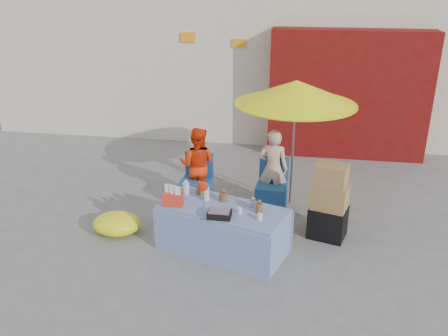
% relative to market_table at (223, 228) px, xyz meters
% --- Properties ---
extents(ground, '(80.00, 80.00, 0.00)m').
position_rel_market_table_xyz_m(ground, '(-0.29, -0.01, -0.34)').
color(ground, slate).
rests_on(ground, ground).
extents(market_table, '(1.91, 1.32, 1.05)m').
position_rel_market_table_xyz_m(market_table, '(0.00, 0.00, 0.00)').
color(market_table, '#7D96C9').
rests_on(market_table, ground).
extents(chair_left, '(0.51, 0.50, 0.85)m').
position_rel_market_table_xyz_m(chair_left, '(-0.67, 1.36, -0.09)').
color(chair_left, '#1E4E8D').
rests_on(chair_left, ground).
extents(chair_right, '(0.51, 0.50, 0.85)m').
position_rel_market_table_xyz_m(chair_right, '(0.58, 1.36, -0.09)').
color(chair_right, '#1E4E8D').
rests_on(chair_right, ground).
extents(vendor_orange, '(0.66, 0.53, 1.30)m').
position_rel_market_table_xyz_m(vendor_orange, '(-0.67, 1.49, 0.30)').
color(vendor_orange, '#F7350D').
rests_on(vendor_orange, ground).
extents(vendor_beige, '(0.51, 0.35, 1.33)m').
position_rel_market_table_xyz_m(vendor_beige, '(0.58, 1.49, 0.32)').
color(vendor_beige, '#CDAF91').
rests_on(vendor_beige, ground).
extents(umbrella, '(1.90, 1.90, 2.09)m').
position_rel_market_table_xyz_m(umbrella, '(0.88, 1.64, 1.55)').
color(umbrella, gray).
rests_on(umbrella, ground).
extents(box_stack, '(0.61, 0.55, 1.14)m').
position_rel_market_table_xyz_m(box_stack, '(1.45, 0.62, 0.18)').
color(box_stack, black).
rests_on(box_stack, ground).
extents(tarp_bundle, '(0.72, 0.58, 0.32)m').
position_rel_market_table_xyz_m(tarp_bundle, '(-1.63, 0.20, -0.18)').
color(tarp_bundle, '#FDFE1A').
rests_on(tarp_bundle, ground).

